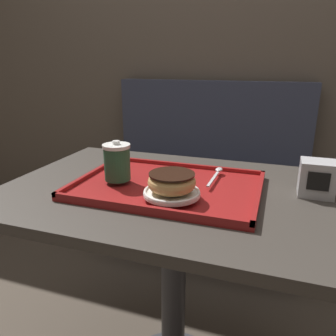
{
  "coord_description": "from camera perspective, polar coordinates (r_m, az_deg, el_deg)",
  "views": [
    {
      "loc": [
        0.28,
        -0.86,
        1.1
      ],
      "look_at": [
        -0.02,
        -0.01,
        0.81
      ],
      "focal_mm": 35.0,
      "sensor_mm": 36.0,
      "label": 1
    }
  ],
  "objects": [
    {
      "name": "wall_behind",
      "position": [
        1.98,
        11.63,
        20.55
      ],
      "size": [
        8.0,
        0.05,
        2.4
      ],
      "color": "brown",
      "rests_on": "ground_plane"
    },
    {
      "name": "booth_bench",
      "position": [
        1.93,
        6.19,
        -6.02
      ],
      "size": [
        1.11,
        0.44,
        1.0
      ],
      "color": "#33384C",
      "rests_on": "ground_plane"
    },
    {
      "name": "cafe_table",
      "position": [
        1.04,
        1.0,
        -11.69
      ],
      "size": [
        1.01,
        0.68,
        0.74
      ],
      "color": "#38332D",
      "rests_on": "ground_plane"
    },
    {
      "name": "serving_tray",
      "position": [
        0.97,
        -0.0,
        -3.21
      ],
      "size": [
        0.53,
        0.38,
        0.02
      ],
      "color": "maroon",
      "rests_on": "cafe_table"
    },
    {
      "name": "coffee_cup_front",
      "position": [
        0.97,
        -8.86,
        1.08
      ],
      "size": [
        0.08,
        0.08,
        0.12
      ],
      "color": "#235638",
      "rests_on": "serving_tray"
    },
    {
      "name": "plate_with_chocolate_donut",
      "position": [
        0.86,
        0.66,
        -4.3
      ],
      "size": [
        0.15,
        0.15,
        0.01
      ],
      "color": "white",
      "rests_on": "serving_tray"
    },
    {
      "name": "donut_chocolate_glazed",
      "position": [
        0.85,
        0.67,
        -2.39
      ],
      "size": [
        0.13,
        0.13,
        0.05
      ],
      "color": "tan",
      "rests_on": "plate_with_chocolate_donut"
    },
    {
      "name": "spoon",
      "position": [
        1.03,
        8.55,
        -0.78
      ],
      "size": [
        0.02,
        0.17,
        0.01
      ],
      "rotation": [
        0.0,
        0.0,
        1.54
      ],
      "color": "silver",
      "rests_on": "serving_tray"
    },
    {
      "name": "napkin_dispenser",
      "position": [
        0.99,
        24.5,
        -1.66
      ],
      "size": [
        0.09,
        0.08,
        0.1
      ],
      "color": "#B7B7BC",
      "rests_on": "cafe_table"
    }
  ]
}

